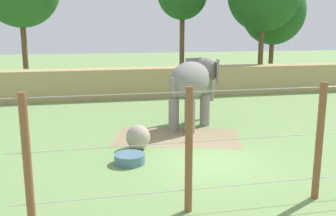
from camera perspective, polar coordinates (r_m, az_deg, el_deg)
The scene contains 8 objects.
ground_plane at distance 13.85m, azimuth 7.06°, elevation -8.21°, with size 120.00×120.00×0.00m, color #759956.
dirt_patch at distance 16.88m, azimuth 1.39°, elevation -4.37°, with size 5.47×3.07×0.01m, color #937F5B.
embankment_wall at distance 26.74m, azimuth -2.68°, elevation 3.93°, with size 36.00×1.80×2.01m, color tan.
elephant at distance 18.30m, azimuth 3.82°, elevation 3.83°, with size 3.61×3.74×3.27m.
enrichment_ball at distance 15.18m, azimuth -4.52°, elevation -4.39°, with size 0.97×0.97×0.97m, color tan.
cable_fence at distance 10.42m, azimuth 13.23°, elevation -5.57°, with size 12.65×0.20×3.34m.
water_tub at distance 13.71m, azimuth -5.78°, elevation -7.57°, with size 1.10×1.10×0.35m.
tree_left_of_centre at distance 38.06m, azimuth 15.58°, elevation 13.78°, with size 5.90×5.90×9.32m.
Camera 1 is at (-4.37, -12.24, 4.77)m, focal length 40.55 mm.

